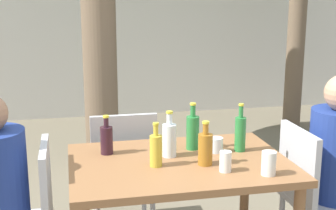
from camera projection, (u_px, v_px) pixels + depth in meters
name	position (u px, v px, depth m)	size (l,w,h in m)	color
cafe_building_wall	(109.00, 16.00, 6.44)	(10.00, 0.08, 2.80)	beige
dining_table_front	(179.00, 177.00, 2.63)	(1.21, 0.86, 0.77)	brown
patio_chair_1	(313.00, 190.00, 2.84)	(0.44, 0.44, 0.91)	#B2B2B7
patio_chair_2	(123.00, 166.00, 3.25)	(0.44, 0.44, 0.91)	#B2B2B7
amber_bottle_0	(205.00, 148.00, 2.52)	(0.08, 0.08, 0.24)	#9E661E
green_bottle_1	(193.00, 131.00, 2.78)	(0.08, 0.08, 0.28)	#287A38
green_bottle_2	(240.00, 133.00, 2.75)	(0.06, 0.06, 0.29)	#287A38
wine_bottle_3	(107.00, 139.00, 2.70)	(0.07, 0.07, 0.23)	#331923
oil_cruet_4	(156.00, 149.00, 2.50)	(0.07, 0.07, 0.24)	gold
water_bottle_5	(169.00, 139.00, 2.65)	(0.08, 0.08, 0.27)	silver
drinking_glass_0	(216.00, 145.00, 2.74)	(0.08, 0.08, 0.09)	silver
drinking_glass_1	(225.00, 161.00, 2.43)	(0.06, 0.06, 0.11)	silver
drinking_glass_2	(269.00, 163.00, 2.38)	(0.08, 0.08, 0.12)	silver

